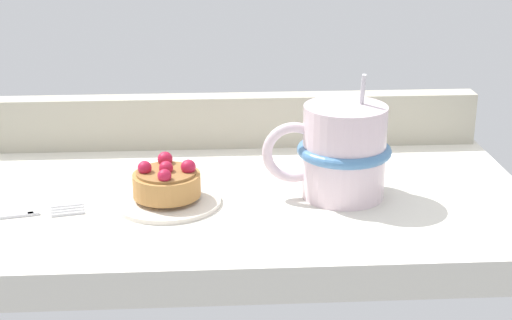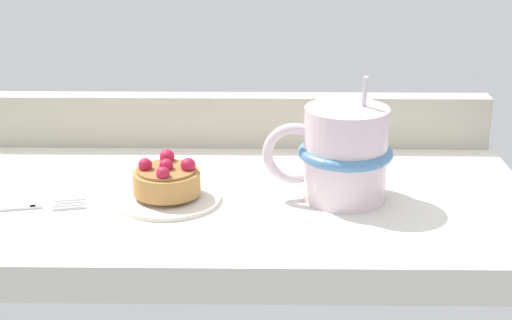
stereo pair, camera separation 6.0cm
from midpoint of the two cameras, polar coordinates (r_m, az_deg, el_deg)
The scene contains 6 objects.
ground_plane at distance 88.11cm, azimuth -4.47°, elevation -3.58°, with size 69.21×36.78×3.74cm, color silver.
window_rail_back at distance 102.09cm, azimuth -4.44°, elevation 2.87°, with size 67.82×3.21×6.80cm, color #B2AD99.
dessert_plate at distance 85.10cm, azimuth -8.55°, elevation -2.92°, with size 11.69×11.69×0.98cm.
raspberry_tart at distance 84.33cm, azimuth -8.62°, elevation -1.60°, with size 7.34×7.34×4.04cm.
coffee_mug at distance 84.79cm, azimuth 4.31°, elevation 0.61°, with size 14.21×10.35×13.86cm.
dessert_fork at distance 85.81cm, azimuth -20.23°, elevation -3.90°, with size 17.66×5.15×0.60cm.
Camera 1 is at (-1.11, -80.85, 32.93)cm, focal length 54.35 mm.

